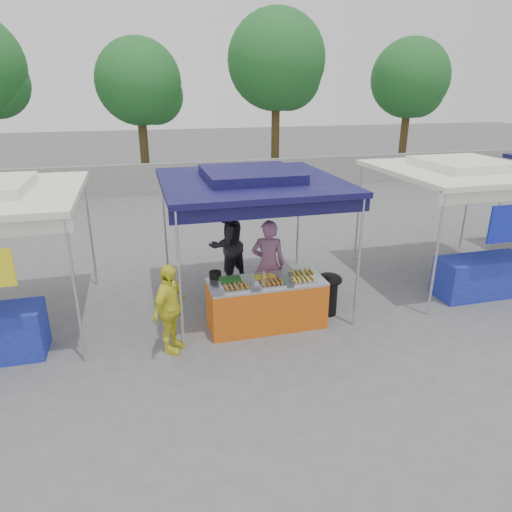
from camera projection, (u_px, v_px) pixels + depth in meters
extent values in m
plane|color=#5D5D5F|center=(265.00, 322.00, 8.18)|extent=(80.00, 80.00, 0.00)
cube|color=gray|center=(188.00, 178.00, 17.93)|extent=(40.00, 0.25, 1.20)
cylinder|color=silver|center=(180.00, 283.00, 6.96)|extent=(0.05, 0.05, 2.30)
cylinder|color=silver|center=(359.00, 264.00, 7.69)|extent=(0.05, 0.05, 2.30)
cylinder|color=silver|center=(165.00, 228.00, 9.68)|extent=(0.05, 0.05, 2.30)
cylinder|color=silver|center=(298.00, 218.00, 10.40)|extent=(0.05, 0.05, 2.30)
cube|color=#131043|center=(250.00, 181.00, 8.26)|extent=(3.20, 3.20, 0.10)
cube|color=#131043|center=(250.00, 174.00, 8.22)|extent=(1.65, 1.65, 0.18)
cube|color=#131043|center=(274.00, 210.00, 6.96)|extent=(3.20, 0.04, 0.25)
cylinder|color=silver|center=(76.00, 294.00, 6.60)|extent=(0.05, 0.05, 2.30)
cylinder|color=silver|center=(91.00, 233.00, 9.32)|extent=(0.05, 0.05, 2.30)
cylinder|color=silver|center=(436.00, 256.00, 8.05)|extent=(0.05, 0.05, 2.30)
cylinder|color=silver|center=(358.00, 214.00, 10.76)|extent=(0.05, 0.05, 2.30)
cylinder|color=silver|center=(466.00, 206.00, 11.49)|extent=(0.05, 0.05, 2.30)
cube|color=silver|center=(463.00, 170.00, 9.35)|extent=(3.20, 3.20, 0.10)
cube|color=silver|center=(464.00, 164.00, 9.30)|extent=(1.65, 1.65, 0.18)
cube|color=#202EA8|center=(481.00, 276.00, 9.12)|extent=(1.80, 0.70, 0.80)
cylinder|color=silver|center=(500.00, 203.00, 11.73)|extent=(0.05, 0.05, 2.30)
cylinder|color=#433519|center=(143.00, 140.00, 18.97)|extent=(0.36, 0.36, 3.72)
sphere|color=#206026|center=(139.00, 82.00, 18.17)|extent=(3.40, 3.40, 3.40)
sphere|color=#206026|center=(155.00, 96.00, 18.69)|extent=(2.34, 2.34, 2.34)
cylinder|color=#433519|center=(275.00, 128.00, 19.95)|extent=(0.36, 0.36, 4.48)
sphere|color=#206026|center=(276.00, 60.00, 18.99)|extent=(4.09, 4.09, 4.09)
sphere|color=#206026|center=(288.00, 77.00, 19.54)|extent=(2.81, 2.81, 2.81)
cylinder|color=#433519|center=(404.00, 132.00, 21.70)|extent=(0.36, 0.36, 3.88)
sphere|color=#206026|center=(410.00, 78.00, 20.87)|extent=(3.54, 3.54, 3.54)
sphere|color=#206026|center=(418.00, 91.00, 21.39)|extent=(2.44, 2.44, 2.44)
cube|color=#C85512|center=(266.00, 304.00, 7.95)|extent=(2.00, 0.80, 0.81)
cube|color=silver|center=(266.00, 282.00, 7.80)|extent=(2.00, 0.80, 0.04)
cube|color=silver|center=(236.00, 289.00, 7.43)|extent=(0.42, 0.30, 0.05)
cube|color=brown|center=(236.00, 286.00, 7.42)|extent=(0.35, 0.25, 0.02)
cube|color=silver|center=(272.00, 284.00, 7.59)|extent=(0.42, 0.30, 0.05)
cube|color=brown|center=(272.00, 282.00, 7.58)|extent=(0.35, 0.25, 0.02)
cube|color=silver|center=(303.00, 281.00, 7.72)|extent=(0.42, 0.30, 0.05)
cube|color=#B59C3E|center=(303.00, 279.00, 7.71)|extent=(0.35, 0.25, 0.02)
cube|color=silver|center=(230.00, 281.00, 7.71)|extent=(0.42, 0.30, 0.05)
cube|color=#1F5A1F|center=(230.00, 279.00, 7.70)|extent=(0.35, 0.25, 0.02)
cube|color=silver|center=(265.00, 278.00, 7.84)|extent=(0.42, 0.30, 0.05)
cube|color=gold|center=(265.00, 276.00, 7.82)|extent=(0.35, 0.25, 0.02)
cube|color=silver|center=(302.00, 274.00, 8.00)|extent=(0.42, 0.30, 0.05)
cube|color=#B59C3E|center=(302.00, 272.00, 7.98)|extent=(0.35, 0.25, 0.02)
cylinder|color=black|center=(215.00, 275.00, 7.88)|extent=(0.21, 0.21, 0.12)
cylinder|color=silver|center=(264.00, 284.00, 7.57)|extent=(0.07, 0.07, 0.09)
cylinder|color=black|center=(328.00, 298.00, 8.39)|extent=(0.33, 0.33, 0.64)
ellipsoid|color=black|center=(329.00, 279.00, 8.26)|extent=(0.47, 0.47, 0.21)
cube|color=#1422A8|center=(244.00, 303.00, 8.54)|extent=(0.55, 0.38, 0.33)
cube|color=#1422A8|center=(277.00, 297.00, 8.84)|extent=(0.45, 0.31, 0.27)
cube|color=#1422A8|center=(277.00, 285.00, 8.75)|extent=(0.41, 0.29, 0.25)
imported|color=#8E5A7B|center=(268.00, 264.00, 8.50)|extent=(0.71, 0.56, 1.71)
imported|color=black|center=(227.00, 244.00, 9.42)|extent=(1.12, 1.06, 1.83)
imported|color=yellow|center=(170.00, 309.00, 7.06)|extent=(0.79, 0.90, 1.46)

